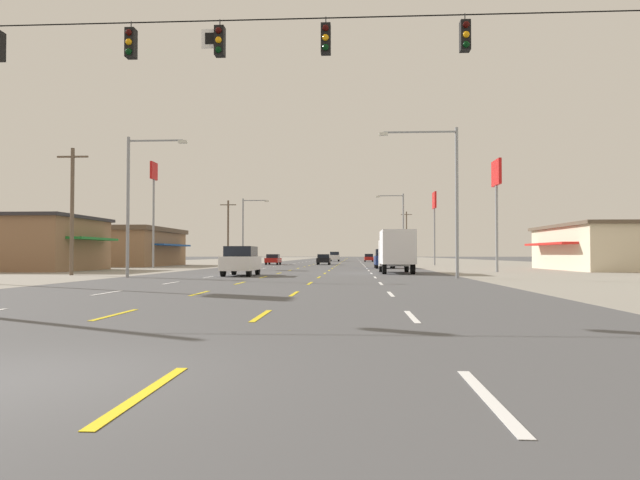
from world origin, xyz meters
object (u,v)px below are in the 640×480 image
Objects in this scene: sedan_far_left_midfar at (273,259)px; sedan_center_turn_far at (324,259)px; pole_sign_right_row_1 at (496,185)px; hatchback_far_right_farther at (369,258)px; box_truck_far_right_near at (396,249)px; streetlight_left_row_1 at (246,227)px; pole_sign_left_row_1 at (154,191)px; suv_center_turn_farthest at (335,256)px; streetlight_left_row_0 at (134,195)px; streetlight_right_row_1 at (401,224)px; streetlight_right_row_0 at (448,189)px; suv_far_right_mid at (384,258)px; suv_inner_left_nearest at (241,260)px; pole_sign_right_row_2 at (434,208)px.

sedan_far_left_midfar is 1.00× the size of sedan_center_turn_far.
sedan_center_turn_far is at bearing 116.11° from pole_sign_right_row_1.
pole_sign_right_row_1 is at bearing -82.33° from hatchback_far_right_farther.
streetlight_left_row_1 is at bearing 121.22° from box_truck_far_right_near.
pole_sign_right_row_1 reaches higher than box_truck_far_right_near.
sedan_far_left_midfar is at bearing 65.28° from pole_sign_left_row_1.
suv_center_turn_farthest reaches higher than hatchback_far_right_farther.
streetlight_left_row_0 is 0.97× the size of streetlight_right_row_1.
streetlight_right_row_1 is (0.20, 37.29, -0.18)m from streetlight_right_row_0.
suv_far_right_mid is 16.20m from pole_sign_right_row_1.
streetlight_right_row_0 is 37.30m from streetlight_right_row_1.
suv_inner_left_nearest is at bearing -98.15° from hatchback_far_right_farther.
streetlight_right_row_1 reaches higher than suv_far_right_mid.
suv_inner_left_nearest is 1.00× the size of suv_center_turn_farthest.
suv_inner_left_nearest is 0.57× the size of streetlight_left_row_1.
pole_sign_right_row_1 is (32.43, -10.98, -0.96)m from pole_sign_left_row_1.
box_truck_far_right_near is 34.11m from pole_sign_right_row_2.
sedan_far_left_midfar is 0.51× the size of streetlight_left_row_0.
streetlight_right_row_1 is at bearing 103.08° from pole_sign_right_row_1.
pole_sign_left_row_1 is at bearing -116.98° from streetlight_left_row_1.
streetlight_right_row_1 is at bearing 0.00° from streetlight_left_row_1.
pole_sign_right_row_1 is at bearing -76.92° from streetlight_right_row_1.
pole_sign_right_row_2 is at bearing 30.51° from pole_sign_left_row_1.
suv_far_right_mid is 0.56× the size of streetlight_left_row_0.
sedan_far_left_midfar is 8.57m from streetlight_left_row_1.
streetlight_right_row_0 is (2.42, -9.26, 3.56)m from box_truck_far_right_near.
pole_sign_left_row_1 is (-23.73, -53.59, 7.30)m from hatchback_far_right_farther.
streetlight_right_row_0 reaches higher than sedan_center_turn_far.
pole_sign_left_row_1 is 15.84m from streetlight_left_row_1.
box_truck_far_right_near is 0.79× the size of streetlight_right_row_0.
pole_sign_left_row_1 is (-13.19, 20.07, 7.05)m from suv_inner_left_nearest.
streetlight_left_row_1 is at bearing 143.67° from suv_far_right_mid.
suv_center_turn_farthest is 0.54× the size of pole_sign_right_row_1.
streetlight_right_row_1 is (13.48, 33.91, 4.19)m from suv_inner_left_nearest.
streetlight_right_row_0 reaches higher than sedan_far_left_midfar.
hatchback_far_right_farther is 65.46m from pole_sign_right_row_1.
sedan_center_turn_far is 13.26m from streetlight_right_row_1.
pole_sign_right_row_2 is (18.35, 38.65, 6.54)m from suv_inner_left_nearest.
suv_inner_left_nearest is at bearing -154.73° from pole_sign_right_row_1.
streetlight_left_row_0 reaches higher than sedan_center_turn_far.
suv_center_turn_farthest reaches higher than sedan_center_turn_far.
box_truck_far_right_near is 37.93m from sedan_far_left_midfar.
pole_sign_right_row_2 reaches higher than streetlight_right_row_1.
box_truck_far_right_near is at bearing -58.78° from streetlight_left_row_1.
pole_sign_right_row_1 is 35.57m from streetlight_left_row_1.
streetlight_right_row_1 is at bearing -22.40° from sedan_far_left_midfar.
streetlight_left_row_1 is at bearing 63.02° from pole_sign_left_row_1.
streetlight_right_row_0 reaches higher than box_truck_far_right_near.
streetlight_left_row_1 is 19.62m from streetlight_right_row_1.
sedan_center_turn_far is at bearing 143.50° from streetlight_right_row_1.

